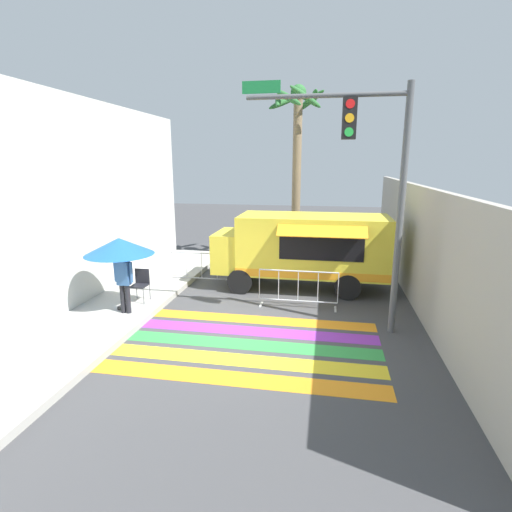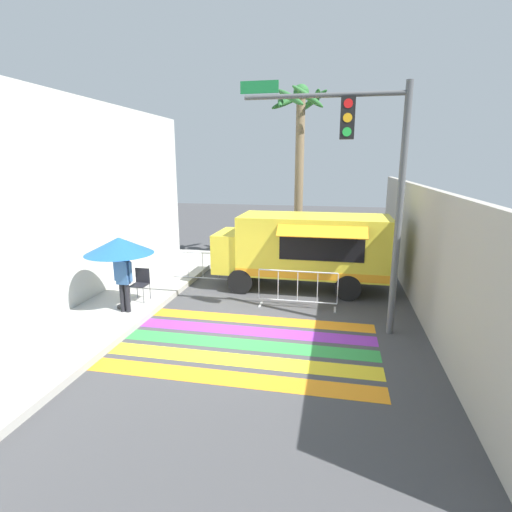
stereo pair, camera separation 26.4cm
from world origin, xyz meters
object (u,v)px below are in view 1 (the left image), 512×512
at_px(patio_umbrella, 119,247).
at_px(barricade_front, 298,289).
at_px(traffic_signal_pole, 371,166).
at_px(vendor_person, 124,279).
at_px(food_truck, 300,246).
at_px(folding_chair, 141,282).
at_px(barricade_side, 202,268).
at_px(palm_tree, 297,144).

distance_m(patio_umbrella, barricade_front, 5.10).
height_order(traffic_signal_pole, patio_umbrella, traffic_signal_pole).
bearing_deg(barricade_front, vendor_person, -159.43).
distance_m(food_truck, folding_chair, 5.15).
height_order(food_truck, barricade_side, food_truck).
xyz_separation_m(food_truck, barricade_front, (0.11, -1.89, -0.87)).
distance_m(patio_umbrella, folding_chair, 1.42).
distance_m(food_truck, vendor_person, 5.66).
relative_size(food_truck, traffic_signal_pole, 0.94).
relative_size(food_truck, barricade_side, 2.54).
relative_size(folding_chair, vendor_person, 0.55).
height_order(vendor_person, barricade_side, vendor_person).
xyz_separation_m(folding_chair, barricade_side, (1.07, 2.42, -0.18)).
xyz_separation_m(food_truck, traffic_signal_pole, (1.81, -3.20, 2.61)).
bearing_deg(barricade_front, traffic_signal_pole, -37.60).
bearing_deg(food_truck, folding_chair, -149.82).
distance_m(vendor_person, barricade_front, 4.83).
xyz_separation_m(barricade_front, barricade_side, (-3.46, 1.74, -0.00)).
xyz_separation_m(food_truck, patio_umbrella, (-4.59, -3.30, 0.50)).
bearing_deg(palm_tree, traffic_signal_pole, -71.04).
bearing_deg(patio_umbrella, vendor_person, -51.72).
bearing_deg(folding_chair, palm_tree, 39.71).
bearing_deg(traffic_signal_pole, barricade_front, 142.40).
height_order(patio_umbrella, palm_tree, palm_tree).
xyz_separation_m(food_truck, vendor_person, (-4.38, -3.57, -0.31)).
relative_size(food_truck, folding_chair, 6.07).
distance_m(traffic_signal_pole, barricade_front, 4.09).
bearing_deg(patio_umbrella, folding_chair, 76.33).
bearing_deg(patio_umbrella, barricade_front, 16.74).
bearing_deg(food_truck, barricade_front, -86.53).
xyz_separation_m(folding_chair, barricade_front, (4.53, 0.68, -0.18)).
bearing_deg(folding_chair, barricade_front, -8.16).
xyz_separation_m(patio_umbrella, barricade_front, (4.71, 1.42, -1.37)).
relative_size(traffic_signal_pole, palm_tree, 0.85).
bearing_deg(traffic_signal_pole, vendor_person, -176.52).
height_order(barricade_front, barricade_side, same).
xyz_separation_m(vendor_person, barricade_front, (4.49, 1.69, -0.57)).
relative_size(food_truck, barricade_front, 2.46).
relative_size(traffic_signal_pole, vendor_person, 3.56).
bearing_deg(barricade_front, palm_tree, 96.11).
distance_m(food_truck, palm_tree, 4.84).
bearing_deg(barricade_side, barricade_front, -26.64).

